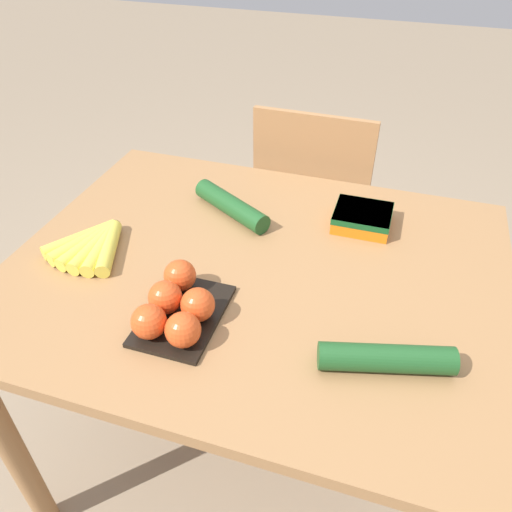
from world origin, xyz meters
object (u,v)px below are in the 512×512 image
object	(u,v)px
cucumber_near	(386,358)
carrot_bag	(362,217)
chair	(314,216)
banana_bunch	(93,244)
cucumber_far	(231,206)
tomato_pack	(176,307)

from	to	relation	value
cucumber_near	carrot_bag	bearing A→B (deg)	103.40
chair	cucumber_near	xyz separation A→B (m)	(0.31, -0.89, 0.31)
banana_bunch	cucumber_far	distance (m)	0.36
cucumber_near	cucumber_far	size ratio (longest dim) A/B	1.05
tomato_pack	carrot_bag	bearing A→B (deg)	56.01
tomato_pack	cucumber_far	world-z (taller)	tomato_pack
tomato_pack	cucumber_near	world-z (taller)	tomato_pack
tomato_pack	cucumber_far	size ratio (longest dim) A/B	0.93
carrot_bag	cucumber_near	bearing A→B (deg)	-76.60
cucumber_far	banana_bunch	bearing A→B (deg)	-136.33
banana_bunch	cucumber_near	bearing A→B (deg)	-12.05
banana_bunch	tomato_pack	distance (m)	0.33
chair	carrot_bag	bearing A→B (deg)	115.64
tomato_pack	cucumber_near	size ratio (longest dim) A/B	0.89
banana_bunch	cucumber_near	xyz separation A→B (m)	(0.71, -0.15, 0.01)
tomato_pack	cucumber_far	bearing A→B (deg)	94.22
chair	cucumber_near	distance (m)	1.00
tomato_pack	cucumber_far	distance (m)	0.41
chair	banana_bunch	distance (m)	0.90
tomato_pack	carrot_bag	distance (m)	0.55
carrot_bag	cucumber_far	size ratio (longest dim) A/B	0.59
tomato_pack	carrot_bag	xyz separation A→B (m)	(0.31, 0.46, -0.01)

